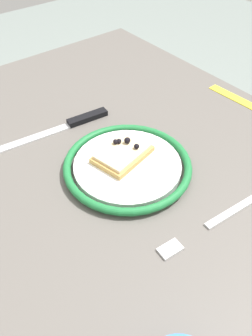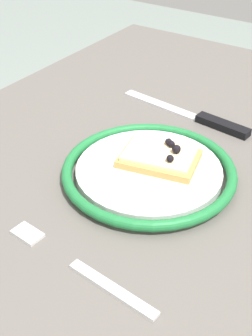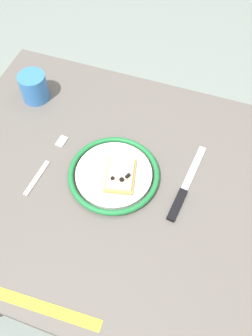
% 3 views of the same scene
% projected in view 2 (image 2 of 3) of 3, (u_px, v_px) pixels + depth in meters
% --- Properties ---
extents(dining_table, '(0.98, 0.75, 0.77)m').
position_uv_depth(dining_table, '(163.00, 222.00, 0.70)').
color(dining_table, '#5B5651').
rests_on(dining_table, ground_plane).
extents(plate, '(0.23, 0.23, 0.02)m').
position_uv_depth(plate, '(149.00, 171.00, 0.62)').
color(plate, white).
rests_on(plate, dining_table).
extents(pizza_slice_near, '(0.09, 0.12, 0.03)m').
position_uv_depth(pizza_slice_near, '(160.00, 157.00, 0.62)').
color(pizza_slice_near, tan).
rests_on(pizza_slice_near, plate).
extents(knife, '(0.05, 0.24, 0.01)m').
position_uv_depth(knife, '(205.00, 119.00, 0.74)').
color(knife, silver).
rests_on(knife, dining_table).
extents(fork, '(0.03, 0.20, 0.00)m').
position_uv_depth(fork, '(78.00, 266.00, 0.49)').
color(fork, silver).
rests_on(fork, dining_table).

